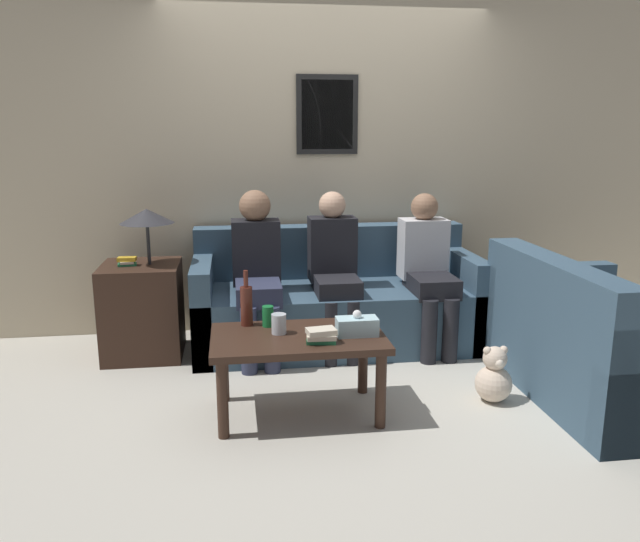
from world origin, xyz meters
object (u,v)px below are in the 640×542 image
at_px(drinking_glass, 279,324).
at_px(person_middle, 335,266).
at_px(teddy_bear, 494,378).
at_px(person_right, 428,265).
at_px(person_left, 257,267).
at_px(couch_main, 335,304).
at_px(coffee_table, 298,347).
at_px(couch_side, 596,348).
at_px(wine_bottle, 246,305).

distance_m(drinking_glass, person_middle, 1.09).
distance_m(person_middle, teddy_bear, 1.38).
height_order(person_right, teddy_bear, person_right).
bearing_deg(person_left, drinking_glass, -85.04).
xyz_separation_m(couch_main, teddy_bear, (0.76, -1.17, -0.16)).
distance_m(coffee_table, person_right, 1.46).
height_order(couch_side, drinking_glass, couch_side).
distance_m(couch_side, person_middle, 1.79).
height_order(wine_bottle, person_left, person_left).
distance_m(couch_side, person_left, 2.24).
xyz_separation_m(person_middle, teddy_bear, (0.80, -1.02, -0.48)).
xyz_separation_m(couch_main, drinking_glass, (-0.51, -1.13, 0.22)).
bearing_deg(wine_bottle, couch_side, -6.40).
bearing_deg(teddy_bear, drinking_glass, 177.93).
xyz_separation_m(couch_main, person_middle, (-0.03, -0.16, 0.33)).
bearing_deg(couch_side, person_middle, 54.42).
bearing_deg(wine_bottle, teddy_bear, -8.83).
bearing_deg(couch_main, teddy_bear, -56.96).
bearing_deg(person_right, drinking_glass, -141.06).
xyz_separation_m(drinking_glass, person_left, (-0.08, 0.93, 0.12)).
bearing_deg(coffee_table, couch_side, -0.31).
relative_size(couch_main, person_middle, 1.81).
relative_size(coffee_table, wine_bottle, 2.93).
xyz_separation_m(coffee_table, teddy_bear, (1.17, -0.00, -0.25)).
bearing_deg(wine_bottle, person_middle, 50.53).
bearing_deg(couch_side, person_left, 63.67).
relative_size(person_left, person_middle, 1.02).
height_order(coffee_table, teddy_bear, coffee_table).
bearing_deg(wine_bottle, drinking_glass, -45.76).
bearing_deg(person_right, teddy_bear, -83.38).
distance_m(coffee_table, person_left, 1.02).
relative_size(couch_side, person_middle, 1.28).
relative_size(couch_side, coffee_table, 1.53).
distance_m(person_left, person_right, 1.24).
bearing_deg(drinking_glass, person_right, 38.94).
bearing_deg(couch_side, drinking_glass, 88.37).
xyz_separation_m(couch_main, couch_side, (1.40, -1.18, 0.00)).
bearing_deg(drinking_glass, person_middle, 63.83).
bearing_deg(drinking_glass, wine_bottle, 134.24).
distance_m(wine_bottle, person_middle, 1.02).
relative_size(couch_main, drinking_glass, 18.47).
bearing_deg(person_right, couch_main, 163.62).
bearing_deg(couch_main, person_left, -161.36).
relative_size(drinking_glass, teddy_bear, 0.33).
height_order(wine_bottle, teddy_bear, wine_bottle).
relative_size(couch_main, wine_bottle, 6.36).
bearing_deg(coffee_table, couch_main, 70.86).
bearing_deg(wine_bottle, person_left, 82.88).
xyz_separation_m(coffee_table, person_right, (1.06, 0.98, 0.22)).
bearing_deg(teddy_bear, couch_main, 123.04).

